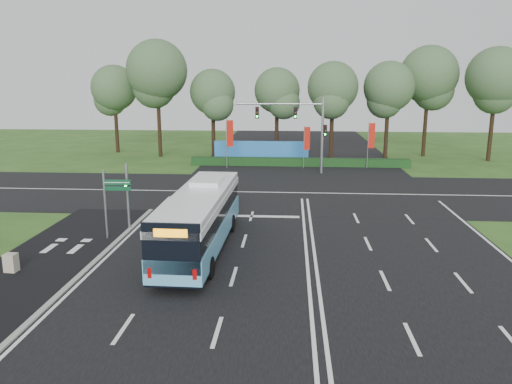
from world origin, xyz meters
TOP-DOWN VIEW (x-y plane):
  - ground at (0.00, 0.00)m, footprint 120.00×120.00m
  - road_main at (0.00, 0.00)m, footprint 20.00×120.00m
  - road_cross at (0.00, 12.00)m, footprint 120.00×14.00m
  - bike_path at (-12.50, -3.00)m, footprint 5.00×18.00m
  - kerb_strip at (-10.10, -3.00)m, footprint 0.25×18.00m
  - city_bus at (-5.36, -1.55)m, footprint 2.68×11.61m
  - pedestrian_signal at (-10.20, 1.75)m, footprint 0.33×0.43m
  - street_sign at (-10.49, -0.07)m, footprint 1.50×0.17m
  - utility_cabinet at (-13.39, -5.16)m, footprint 0.57×0.49m
  - banner_flag_left at (-6.91, 22.78)m, footprint 0.67×0.31m
  - banner_flag_mid at (0.63, 23.07)m, footprint 0.61×0.14m
  - banner_flag_right at (6.88, 23.57)m, footprint 0.67×0.14m
  - traffic_light_gantry at (0.21, 20.50)m, footprint 8.41×0.28m
  - hedge at (0.00, 24.50)m, footprint 22.00×1.20m
  - blue_hoarding at (-4.00, 27.00)m, footprint 10.00×0.30m
  - eucalyptus_row at (0.71, 30.79)m, footprint 47.90×9.42m

SIDE VIEW (x-z plane):
  - ground at x=0.00m, z-range 0.00..0.00m
  - road_main at x=0.00m, z-range 0.00..0.04m
  - road_cross at x=0.00m, z-range 0.00..0.05m
  - bike_path at x=-12.50m, z-range 0.00..0.06m
  - kerb_strip at x=-10.10m, z-range 0.00..0.12m
  - hedge at x=0.00m, z-range 0.00..0.80m
  - utility_cabinet at x=-13.39m, z-range 0.00..0.89m
  - blue_hoarding at x=-4.00m, z-range 0.00..2.20m
  - city_bus at x=-5.36m, z-range 0.01..3.33m
  - pedestrian_signal at x=-10.20m, z-range 0.18..4.05m
  - street_sign at x=-10.49m, z-range 0.51..4.36m
  - banner_flag_mid at x=0.63m, z-range 0.65..4.84m
  - banner_flag_right at x=6.88m, z-range 0.69..5.25m
  - banner_flag_left at x=-6.91m, z-range 0.72..5.54m
  - traffic_light_gantry at x=0.21m, z-range 1.16..8.16m
  - eucalyptus_row at x=0.71m, z-range 1.93..14.86m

